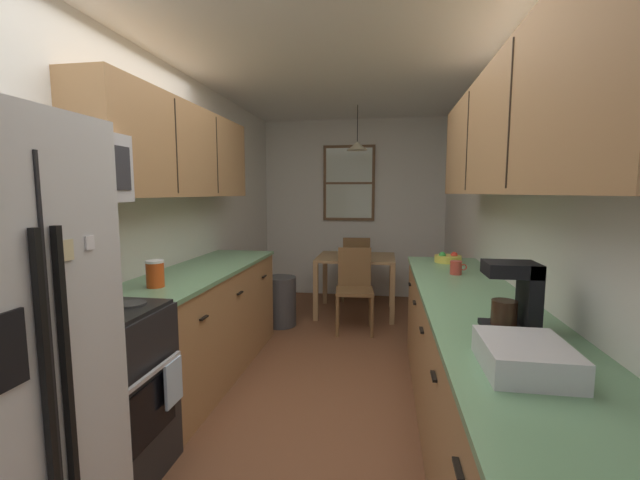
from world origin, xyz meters
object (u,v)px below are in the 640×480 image
object	(u,v)px
mug_by_coffeemaker	(456,268)
dining_table	(356,265)
dining_chair_near	(354,285)
stove_range	(95,395)
storage_canister	(155,274)
microwave_over_range	(59,166)
coffee_maker	(517,295)
dining_chair_far	(356,265)
table_serving_bowl	(352,254)
fruit_bowl	(448,258)
dish_rack	(525,357)
trash_bin	(280,301)

from	to	relation	value
mug_by_coffeemaker	dining_table	bearing A→B (deg)	115.17
dining_table	dining_chair_near	size ratio (longest dim) A/B	1.05
stove_range	storage_canister	size ratio (longest dim) A/B	6.27
microwave_over_range	coffee_maker	bearing A→B (deg)	2.34
stove_range	dining_chair_near	xyz separation A→B (m)	(1.14, 2.60, 0.03)
dining_chair_far	coffee_maker	distance (m)	3.90
mug_by_coffeemaker	table_serving_bowl	bearing A→B (deg)	117.15
microwave_over_range	table_serving_bowl	distance (m)	3.48
dining_table	coffee_maker	xyz separation A→B (m)	(0.93, -3.13, 0.45)
storage_canister	fruit_bowl	xyz separation A→B (m)	(2.02, 1.28, -0.05)
microwave_over_range	coffee_maker	world-z (taller)	microwave_over_range
stove_range	table_serving_bowl	distance (m)	3.34
dining_table	mug_by_coffeemaker	xyz separation A→B (m)	(0.88, -1.87, 0.34)
microwave_over_range	dish_rack	world-z (taller)	microwave_over_range
dining_table	dining_chair_near	bearing A→B (deg)	-87.37
stove_range	trash_bin	bearing A→B (deg)	83.56
dining_chair_near	coffee_maker	xyz separation A→B (m)	(0.90, -2.52, 0.56)
dining_table	mug_by_coffeemaker	distance (m)	2.10
microwave_over_range	dining_chair_near	distance (m)	3.10
dining_table	trash_bin	world-z (taller)	dining_table
trash_bin	stove_range	bearing A→B (deg)	-96.44
dining_chair_far	trash_bin	xyz separation A→B (m)	(-0.78, -1.22, -0.22)
storage_canister	trash_bin	bearing A→B (deg)	81.48
stove_range	mug_by_coffeemaker	distance (m)	2.45
storage_canister	dish_rack	xyz separation A→B (m)	(1.94, -0.95, -0.04)
dining_table	dish_rack	world-z (taller)	dish_rack
mug_by_coffeemaker	dish_rack	xyz separation A→B (m)	(-0.05, -1.68, -0.00)
dining_chair_far	storage_canister	bearing A→B (deg)	-108.50
storage_canister	fruit_bowl	size ratio (longest dim) A/B	0.76
storage_canister	mug_by_coffeemaker	xyz separation A→B (m)	(2.00, 0.74, -0.04)
trash_bin	mug_by_coffeemaker	xyz separation A→B (m)	(1.70, -1.27, 0.67)
dining_chair_near	dining_table	bearing A→B (deg)	92.63
fruit_bowl	table_serving_bowl	distance (m)	1.60
dish_rack	mug_by_coffeemaker	bearing A→B (deg)	88.27
fruit_bowl	dish_rack	distance (m)	2.23
microwave_over_range	dining_chair_near	size ratio (longest dim) A/B	0.69
stove_range	mug_by_coffeemaker	xyz separation A→B (m)	(1.99, 1.34, 0.48)
microwave_over_range	storage_canister	xyz separation A→B (m)	(0.11, 0.61, -0.65)
trash_bin	dish_rack	size ratio (longest dim) A/B	1.65
microwave_over_range	table_serving_bowl	world-z (taller)	microwave_over_range
dining_chair_far	storage_canister	xyz separation A→B (m)	(-1.08, -3.22, 0.49)
dining_table	dining_chair_far	world-z (taller)	dining_chair_far
dining_chair_far	mug_by_coffeemaker	size ratio (longest dim) A/B	7.37
fruit_bowl	table_serving_bowl	size ratio (longest dim) A/B	1.08
trash_bin	storage_canister	distance (m)	2.15
storage_canister	dish_rack	distance (m)	2.16
dining_chair_far	fruit_bowl	world-z (taller)	fruit_bowl
dining_chair_far	trash_bin	world-z (taller)	dining_chair_far
dining_table	dish_rack	size ratio (longest dim) A/B	2.79
trash_bin	mug_by_coffeemaker	bearing A→B (deg)	-36.74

